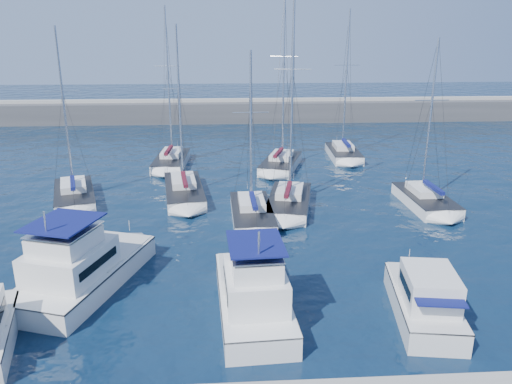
{
  "coord_description": "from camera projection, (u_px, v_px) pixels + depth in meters",
  "views": [
    {
      "loc": [
        -1.23,
        -25.88,
        13.48
      ],
      "look_at": [
        0.75,
        6.36,
        3.0
      ],
      "focal_mm": 35.0,
      "sensor_mm": 36.0,
      "label": 1
    }
  ],
  "objects": [
    {
      "name": "sailboat_mid_a",
      "position": [
        74.0,
        195.0,
        41.29
      ],
      "size": [
        5.26,
        8.61,
        14.21
      ],
      "rotation": [
        0.0,
        0.0,
        0.29
      ],
      "color": "silver",
      "rests_on": "ground"
    },
    {
      "name": "sailboat_mid_d",
      "position": [
        289.0,
        201.0,
        39.66
      ],
      "size": [
        4.72,
        8.47,
        17.26
      ],
      "rotation": [
        0.0,
        0.0,
        -0.21
      ],
      "color": "silver",
      "rests_on": "ground"
    },
    {
      "name": "breakwater",
      "position": [
        233.0,
        114.0,
        77.84
      ],
      "size": [
        160.0,
        6.0,
        4.45
      ],
      "color": "#424244",
      "rests_on": "ground"
    },
    {
      "name": "sailboat_back_c",
      "position": [
        343.0,
        153.0,
        55.38
      ],
      "size": [
        3.42,
        7.78,
        16.01
      ],
      "rotation": [
        0.0,
        0.0,
        -0.05
      ],
      "color": "silver",
      "rests_on": "ground"
    },
    {
      "name": "sailboat_back_b",
      "position": [
        281.0,
        163.0,
        51.09
      ],
      "size": [
        5.36,
        8.48,
        17.86
      ],
      "rotation": [
        0.0,
        0.0,
        -0.3
      ],
      "color": "silver",
      "rests_on": "ground"
    },
    {
      "name": "ground",
      "position": [
        250.0,
        275.0,
        28.8
      ],
      "size": [
        220.0,
        220.0,
        0.0
      ],
      "primitive_type": "plane",
      "color": "black",
      "rests_on": "ground"
    },
    {
      "name": "sailboat_back_a",
      "position": [
        171.0,
        160.0,
        52.16
      ],
      "size": [
        3.47,
        8.27,
        16.19
      ],
      "rotation": [
        0.0,
        0.0,
        -0.05
      ],
      "color": "silver",
      "rests_on": "ground"
    },
    {
      "name": "sailboat_mid_e",
      "position": [
        425.0,
        200.0,
        40.09
      ],
      "size": [
        3.23,
        7.38,
        13.36
      ],
      "rotation": [
        0.0,
        0.0,
        0.02
      ],
      "color": "silver",
      "rests_on": "ground"
    },
    {
      "name": "sailboat_mid_c",
      "position": [
        252.0,
        213.0,
        37.19
      ],
      "size": [
        3.16,
        7.92,
        12.57
      ],
      "rotation": [
        0.0,
        0.0,
        0.03
      ],
      "color": "silver",
      "rests_on": "ground"
    },
    {
      "name": "motor_yacht_port_inner",
      "position": [
        80.0,
        270.0,
        26.97
      ],
      "size": [
        6.68,
        10.18,
        4.69
      ],
      "rotation": [
        0.0,
        0.0,
        -0.31
      ],
      "color": "silver",
      "rests_on": "ground"
    },
    {
      "name": "motor_yacht_stbd_inner",
      "position": [
        254.0,
        295.0,
        24.47
      ],
      "size": [
        3.83,
        8.85,
        4.69
      ],
      "rotation": [
        0.0,
        0.0,
        0.06
      ],
      "color": "silver",
      "rests_on": "ground"
    },
    {
      "name": "motor_yacht_stbd_outer",
      "position": [
        425.0,
        301.0,
        24.22
      ],
      "size": [
        3.72,
        7.09,
        3.2
      ],
      "rotation": [
        0.0,
        0.0,
        -0.15
      ],
      "color": "silver",
      "rests_on": "ground"
    },
    {
      "name": "sailboat_mid_b",
      "position": [
        184.0,
        190.0,
        42.43
      ],
      "size": [
        4.24,
        9.34,
        14.34
      ],
      "rotation": [
        0.0,
        0.0,
        0.13
      ],
      "color": "silver",
      "rests_on": "ground"
    }
  ]
}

